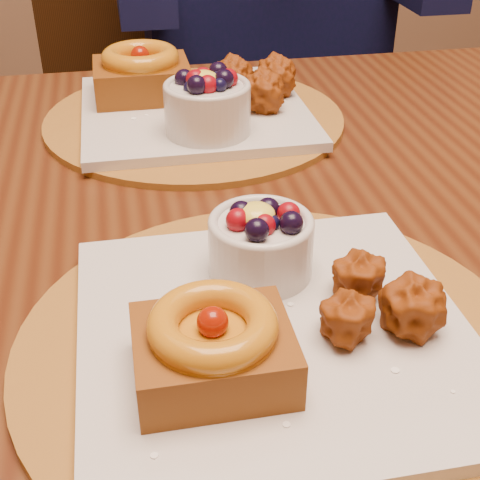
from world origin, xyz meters
name	(u,v)px	position (x,y,z in m)	size (l,w,h in m)	color
dining_table	(224,266)	(-0.11, -0.03, 0.68)	(1.60, 0.90, 0.76)	#3D190B
place_setting_near	(270,320)	(-0.11, -0.24, 0.78)	(0.38, 0.38, 0.08)	brown
place_setting_far	(191,101)	(-0.11, 0.19, 0.78)	(0.38, 0.38, 0.09)	brown
chair_far	(154,124)	(-0.13, 0.77, 0.52)	(0.46, 0.46, 0.94)	black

